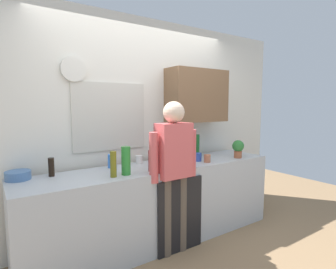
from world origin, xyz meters
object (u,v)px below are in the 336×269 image
(bottle_olive_oil, at_px, (113,164))
(bottle_red_vinegar, at_px, (151,161))
(coffee_maker, at_px, (174,148))
(dish_soap, at_px, (110,161))
(cup_blue_mug, at_px, (198,157))
(cup_white_mug, at_px, (139,160))
(person_at_sink, at_px, (174,165))
(cup_terracotta_mug, at_px, (207,158))
(potted_plant, at_px, (238,148))
(bottle_dark_sauce, at_px, (51,167))
(bottle_green_wine, at_px, (197,146))
(bottle_clear_soda, at_px, (126,161))
(mixing_bowl, at_px, (18,175))

(bottle_olive_oil, relative_size, bottle_red_vinegar, 1.14)
(coffee_maker, height_order, bottle_olive_oil, coffee_maker)
(bottle_red_vinegar, xyz_separation_m, dish_soap, (-0.29, 0.39, -0.03))
(cup_blue_mug, relative_size, cup_white_mug, 1.05)
(bottle_olive_oil, height_order, person_at_sink, person_at_sink)
(cup_terracotta_mug, distance_m, potted_plant, 0.52)
(bottle_dark_sauce, relative_size, potted_plant, 0.78)
(bottle_green_wine, distance_m, bottle_red_vinegar, 0.93)
(bottle_red_vinegar, height_order, cup_white_mug, bottle_red_vinegar)
(cup_blue_mug, xyz_separation_m, potted_plant, (0.56, -0.13, 0.08))
(bottle_clear_soda, distance_m, person_at_sink, 0.50)
(bottle_clear_soda, xyz_separation_m, cup_terracotta_mug, (1.05, -0.02, -0.09))
(cup_blue_mug, distance_m, cup_white_mug, 0.72)
(bottle_clear_soda, bearing_deg, cup_blue_mug, 5.34)
(bottle_green_wine, height_order, mixing_bowl, bottle_green_wine)
(cup_terracotta_mug, xyz_separation_m, mixing_bowl, (-1.95, 0.41, -0.01))
(bottle_dark_sauce, distance_m, bottle_green_wine, 1.77)
(bottle_olive_oil, height_order, bottle_green_wine, bottle_green_wine)
(cup_terracotta_mug, xyz_separation_m, person_at_sink, (-0.58, -0.13, 0.02))
(coffee_maker, bearing_deg, dish_soap, 178.78)
(bottle_green_wine, distance_m, dish_soap, 1.17)
(cup_white_mug, height_order, cup_terracotta_mug, cup_white_mug)
(bottle_green_wine, xyz_separation_m, cup_terracotta_mug, (-0.10, -0.31, -0.10))
(cup_terracotta_mug, relative_size, potted_plant, 0.40)
(cup_white_mug, height_order, mixing_bowl, cup_white_mug)
(bottle_red_vinegar, height_order, mixing_bowl, bottle_red_vinegar)
(mixing_bowl, height_order, potted_plant, potted_plant)
(bottle_red_vinegar, distance_m, potted_plant, 1.29)
(bottle_green_wine, distance_m, potted_plant, 0.53)
(bottle_dark_sauce, relative_size, bottle_green_wine, 0.60)
(person_at_sink, bearing_deg, potted_plant, -4.36)
(bottle_green_wine, bearing_deg, coffee_maker, 171.77)
(bottle_clear_soda, height_order, cup_terracotta_mug, bottle_clear_soda)
(mixing_bowl, bearing_deg, coffee_maker, -1.63)
(bottle_red_vinegar, relative_size, dish_soap, 1.22)
(cup_blue_mug, height_order, dish_soap, dish_soap)
(bottle_clear_soda, bearing_deg, cup_terracotta_mug, -0.98)
(cup_blue_mug, bearing_deg, cup_terracotta_mug, -67.27)
(cup_terracotta_mug, height_order, dish_soap, dish_soap)
(bottle_dark_sauce, relative_size, cup_white_mug, 1.89)
(bottle_red_vinegar, height_order, potted_plant, potted_plant)
(bottle_dark_sauce, distance_m, bottle_clear_soda, 0.71)
(bottle_red_vinegar, relative_size, cup_terracotta_mug, 2.39)
(mixing_bowl, bearing_deg, bottle_dark_sauce, -9.10)
(bottle_clear_soda, relative_size, cup_blue_mug, 2.80)
(bottle_green_wine, bearing_deg, bottle_clear_soda, -165.63)
(bottle_green_wine, relative_size, bottle_red_vinegar, 1.36)
(coffee_maker, relative_size, dish_soap, 1.83)
(bottle_clear_soda, xyz_separation_m, cup_blue_mug, (1.00, 0.09, -0.09))
(bottle_clear_soda, distance_m, bottle_green_wine, 1.18)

